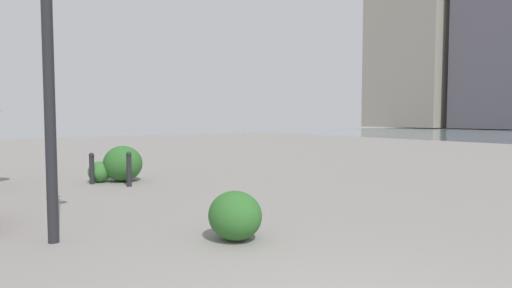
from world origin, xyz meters
TOP-DOWN VIEW (x-y plane):
  - building_highrise at (43.24, -64.07)m, footprint 14.36×11.36m
  - lamppost at (4.16, 1.20)m, footprint 0.98×0.28m
  - bollard_near at (8.13, -1.16)m, footprint 0.13×0.13m
  - bollard_mid at (9.04, -0.52)m, footprint 0.13×0.13m
  - shrub_low at (9.06, -1.30)m, footprint 1.09×0.98m
  - shrub_round at (2.87, -0.84)m, footprint 0.79×0.71m
  - shrub_wide at (9.25, -0.76)m, footprint 0.63×0.56m

SIDE VIEW (x-z plane):
  - shrub_wide at x=9.25m, z-range 0.00..0.53m
  - shrub_round at x=2.87m, z-range 0.00..0.67m
  - bollard_mid at x=9.04m, z-range 0.02..0.81m
  - bollard_near at x=8.13m, z-range 0.02..0.86m
  - shrub_low at x=9.06m, z-range 0.00..0.93m
  - lamppost at x=4.16m, z-range 0.70..5.17m
  - building_highrise at x=43.24m, z-range -1.03..28.31m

